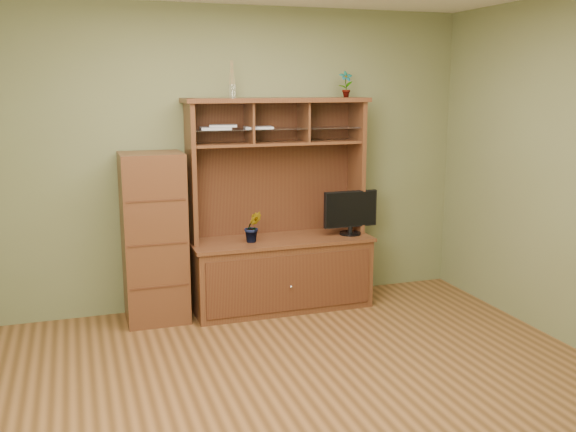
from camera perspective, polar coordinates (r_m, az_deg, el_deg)
name	(u,v)px	position (r m, az deg, el deg)	size (l,w,h in m)	color
room	(307,193)	(3.96, 1.74, 2.03)	(4.54, 4.04, 2.74)	#523317
media_hutch	(280,251)	(5.85, -0.73, -3.16)	(1.66, 0.61, 1.90)	#4E2716
monitor	(351,212)	(5.93, 5.59, 0.38)	(0.51, 0.20, 0.41)	black
orchid_plant	(253,227)	(5.64, -3.13, -0.96)	(0.15, 0.12, 0.28)	#2F6021
top_plant	(346,84)	(5.97, 5.16, 11.60)	(0.12, 0.08, 0.24)	#446F27
reed_diffuser	(232,83)	(5.63, -4.99, 11.67)	(0.06, 0.06, 0.32)	silver
magazines	(232,127)	(5.64, -5.01, 7.86)	(0.66, 0.23, 0.04)	#BABABF
side_cabinet	(154,238)	(5.59, -11.81, -1.93)	(0.52, 0.47, 1.46)	#4E2716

